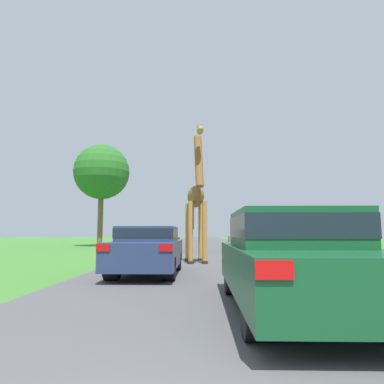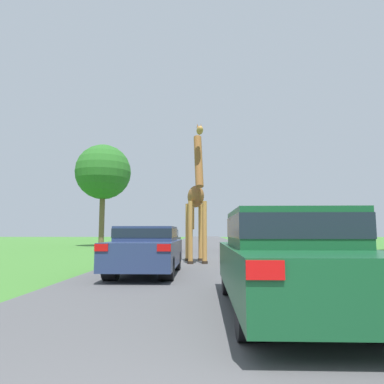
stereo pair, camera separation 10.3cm
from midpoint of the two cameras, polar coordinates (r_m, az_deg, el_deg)
name	(u,v)px [view 2 (the right image)]	position (r m, az deg, el deg)	size (l,w,h in m)	color
road	(205,245)	(31.25, 2.33, -8.85)	(7.29, 120.00, 0.00)	#4C4C4F
giraffe_near_road	(196,199)	(13.69, 0.90, -1.11)	(0.94, 2.71, 5.26)	#B77F3D
car_lead_maroon	(288,257)	(5.58, 16.15, -10.42)	(1.86, 4.73, 1.53)	#144C28
car_queue_right	(147,249)	(9.96, -7.23, -9.37)	(1.75, 4.03, 1.35)	navy
car_queue_left	(163,240)	(21.60, -4.67, -7.93)	(1.91, 4.25, 1.34)	black
car_far_ahead	(246,239)	(22.18, 9.11, -7.68)	(1.87, 4.29, 1.45)	gray
tree_centre_back	(103,172)	(30.08, -14.49, 3.18)	(4.65, 4.65, 8.59)	brown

